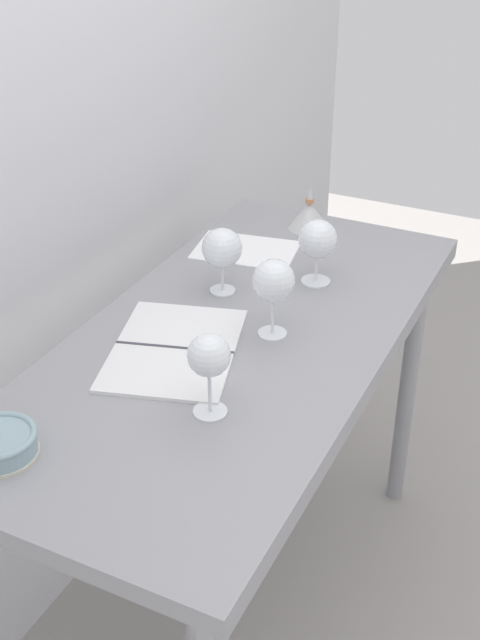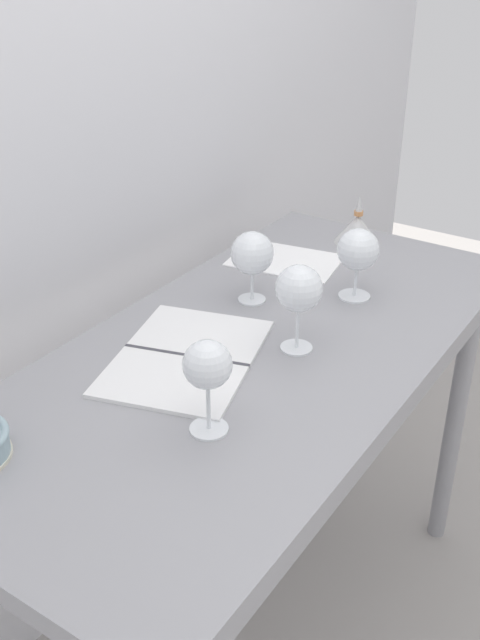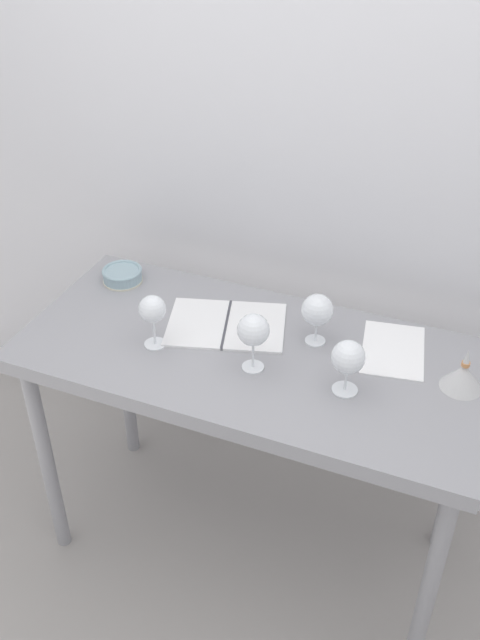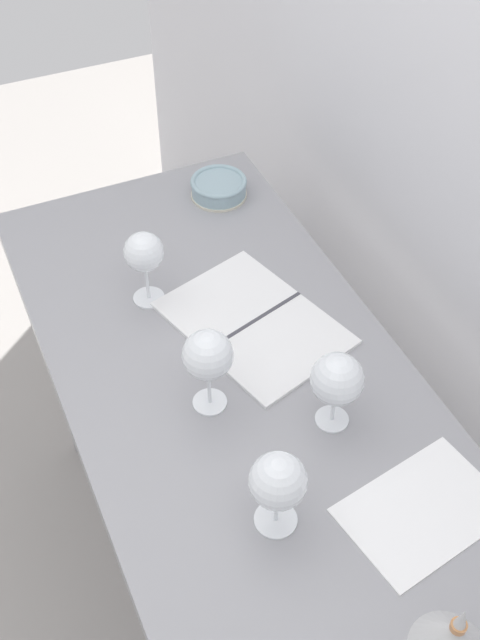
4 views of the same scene
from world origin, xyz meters
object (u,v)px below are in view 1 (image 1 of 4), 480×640
at_px(wine_glass_far_right, 222,250).
at_px(tasting_sheet_upper, 246,250).
at_px(wine_glass_near_right, 318,241).
at_px(wine_glass_near_center, 273,282).
at_px(wine_glass_near_left, 209,358).
at_px(decanter_funnel, 309,215).
at_px(open_notebook, 175,349).

relative_size(wine_glass_far_right, tasting_sheet_upper, 0.62).
bearing_deg(wine_glass_near_right, wine_glass_near_center, -179.02).
bearing_deg(wine_glass_near_right, tasting_sheet_upper, 70.00).
xyz_separation_m(wine_glass_near_left, decanter_funnel, (0.88, 0.15, -0.08)).
xyz_separation_m(wine_glass_near_right, tasting_sheet_upper, (0.08, 0.23, -0.11)).
distance_m(wine_glass_far_right, wine_glass_near_right, 0.23).
relative_size(wine_glass_far_right, open_notebook, 0.39).
bearing_deg(wine_glass_near_left, wine_glass_near_center, 1.82).
height_order(wine_glass_near_right, tasting_sheet_upper, wine_glass_near_right).
relative_size(open_notebook, decanter_funnel, 3.28).
distance_m(wine_glass_far_right, decanter_funnel, 0.45).
xyz_separation_m(tasting_sheet_upper, decanter_funnel, (0.21, -0.09, 0.04)).
height_order(wine_glass_near_left, wine_glass_near_center, wine_glass_near_center).
bearing_deg(decanter_funnel, tasting_sheet_upper, 155.74).
xyz_separation_m(wine_glass_near_right, wine_glass_near_center, (-0.27, -0.00, 0.02)).
height_order(wine_glass_far_right, wine_glass_near_right, same).
distance_m(wine_glass_near_center, tasting_sheet_upper, 0.45).
bearing_deg(wine_glass_near_right, open_notebook, 159.87).
xyz_separation_m(wine_glass_near_center, tasting_sheet_upper, (0.36, 0.24, -0.13)).
distance_m(wine_glass_near_left, decanter_funnel, 0.89).
height_order(tasting_sheet_upper, decanter_funnel, decanter_funnel).
relative_size(wine_glass_near_left, tasting_sheet_upper, 0.64).
height_order(wine_glass_near_right, decanter_funnel, wine_glass_near_right).
height_order(wine_glass_far_right, wine_glass_near_center, wine_glass_near_center).
bearing_deg(decanter_funnel, wine_glass_near_right, -155.06).
distance_m(wine_glass_near_right, wine_glass_near_center, 0.27).
height_order(open_notebook, tasting_sheet_upper, open_notebook).
xyz_separation_m(wine_glass_near_center, open_notebook, (-0.15, 0.16, -0.13)).
xyz_separation_m(wine_glass_far_right, wine_glass_near_right, (0.14, -0.18, 0.00)).
bearing_deg(wine_glass_near_center, wine_glass_near_left, -178.18).
distance_m(wine_glass_far_right, wine_glass_near_center, 0.23).
bearing_deg(tasting_sheet_upper, decanter_funnel, -34.13).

